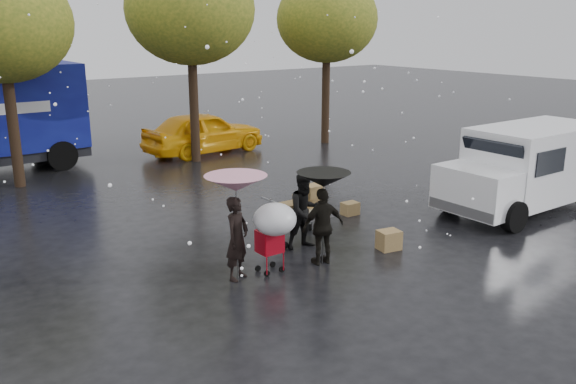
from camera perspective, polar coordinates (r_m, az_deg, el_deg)
ground at (r=12.84m, az=2.49°, el=-6.40°), size 90.00×90.00×0.00m
person_pink at (r=11.70m, az=-4.78°, el=-4.35°), size 0.71×0.63×1.64m
person_middle at (r=13.26m, az=1.61°, el=-1.79°), size 0.88×0.72×1.69m
person_black at (r=12.42m, az=3.28°, el=-3.23°), size 0.99×0.53×1.60m
umbrella_pink at (r=11.38m, az=-4.90°, el=0.81°), size 1.19×1.19×2.06m
umbrella_black at (r=12.14m, az=3.36°, el=1.16°), size 1.09×1.09×1.93m
vendor_cart at (r=13.85m, az=1.23°, el=-1.54°), size 1.52×0.80×1.27m
shopping_cart at (r=11.77m, az=-1.32°, el=-2.93°), size 0.84×0.84×1.46m
white_van at (r=17.15m, az=21.42°, el=2.22°), size 4.91×2.18×2.20m
box_ground_near at (r=13.54m, az=9.42°, el=-4.45°), size 0.54×0.46×0.42m
box_ground_far at (r=15.85m, az=5.83°, el=-1.54°), size 0.43×0.34×0.32m
yellow_taxi at (r=23.44m, az=-7.89°, el=5.56°), size 4.84×2.29×1.60m
tree_row at (r=20.52m, az=-16.78°, el=15.54°), size 21.60×4.40×7.12m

